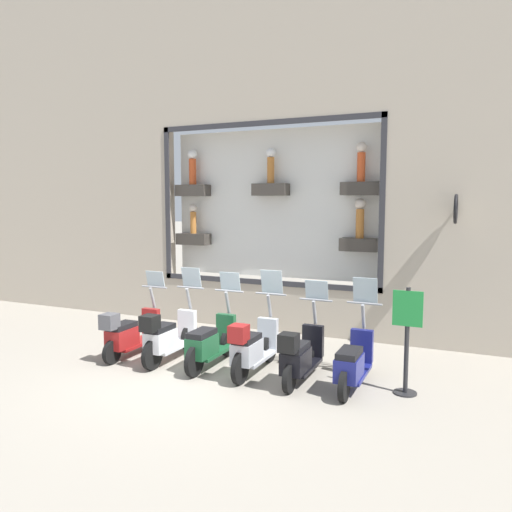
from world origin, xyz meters
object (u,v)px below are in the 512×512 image
Objects in this scene: scooter_black_1 at (300,355)px; scooter_white_4 at (167,336)px; scooter_green_3 at (210,343)px; scooter_red_5 at (129,333)px; scooter_silver_2 at (252,347)px; scooter_navy_0 at (353,363)px; shop_sign_post at (407,337)px.

scooter_black_1 is 0.99× the size of scooter_white_4.
scooter_green_3 is 1.01× the size of scooter_red_5.
scooter_silver_2 reaches higher than scooter_red_5.
scooter_silver_2 is 1.00× the size of scooter_white_4.
scooter_silver_2 is at bearing -89.95° from scooter_white_4.
scooter_black_1 is at bearing 94.54° from scooter_navy_0.
scooter_red_5 is (-0.02, 0.87, -0.03)m from scooter_white_4.
scooter_navy_0 reaches higher than scooter_red_5.
scooter_green_3 is at bearing -86.28° from scooter_white_4.
scooter_silver_2 reaches higher than shop_sign_post.
scooter_black_1 is 1.00× the size of scooter_red_5.
scooter_navy_0 is at bearing -90.07° from scooter_green_3.
scooter_green_3 is at bearing -87.53° from scooter_red_5.
scooter_silver_2 reaches higher than scooter_black_1.
scooter_silver_2 reaches higher than scooter_green_3.
scooter_navy_0 reaches higher than shop_sign_post.
scooter_silver_2 reaches higher than scooter_white_4.
shop_sign_post is at bearing -83.45° from scooter_black_1.
scooter_red_5 is (-0.02, 2.60, -0.03)m from scooter_silver_2.
scooter_green_3 is (0.05, 0.87, -0.05)m from scooter_silver_2.
scooter_silver_2 is 2.60m from scooter_red_5.
scooter_green_3 reaches higher than scooter_black_1.
scooter_red_5 is at bearing 92.16° from shop_sign_post.
scooter_black_1 is 0.99× the size of scooter_silver_2.
scooter_silver_2 is at bearing 93.93° from shop_sign_post.
scooter_red_5 is at bearing 91.22° from scooter_white_4.
scooter_white_4 is at bearing -88.78° from scooter_red_5.
scooter_red_5 is (-0.00, 3.47, -0.00)m from scooter_black_1.
scooter_navy_0 is 0.99× the size of scooter_green_3.
shop_sign_post is (0.18, -4.27, 0.42)m from scooter_white_4.
scooter_silver_2 is 1.08× the size of shop_sign_post.
scooter_green_3 is 1.08× the size of shop_sign_post.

